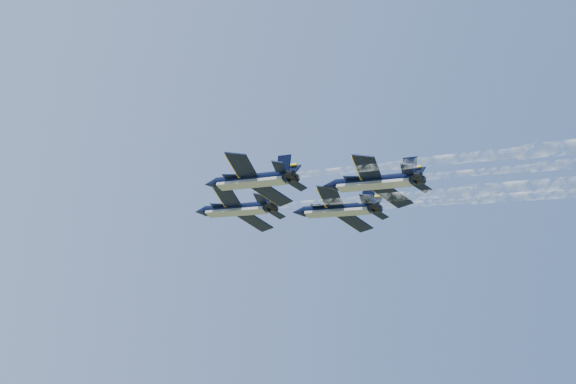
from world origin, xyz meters
TOP-DOWN VIEW (x-y plane):
  - jet_lead at (-3.41, 10.97)m, footprint 10.70×15.39m
  - jet_left at (-9.33, -1.84)m, footprint 10.70×15.39m
  - jet_right at (8.19, 3.00)m, footprint 10.70×15.39m
  - jet_slot at (3.51, -10.08)m, footprint 10.70×15.39m
  - smoke_trail_lead at (9.59, -31.97)m, footprint 18.65×56.64m

SIDE VIEW (x-z plane):
  - jet_lead at x=-3.41m, z-range 90.53..95.41m
  - jet_left at x=-9.33m, z-range 90.53..95.41m
  - jet_right at x=8.19m, z-range 90.53..95.41m
  - jet_slot at x=3.51m, z-range 90.53..95.41m
  - smoke_trail_lead at x=9.59m, z-range 91.78..94.23m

